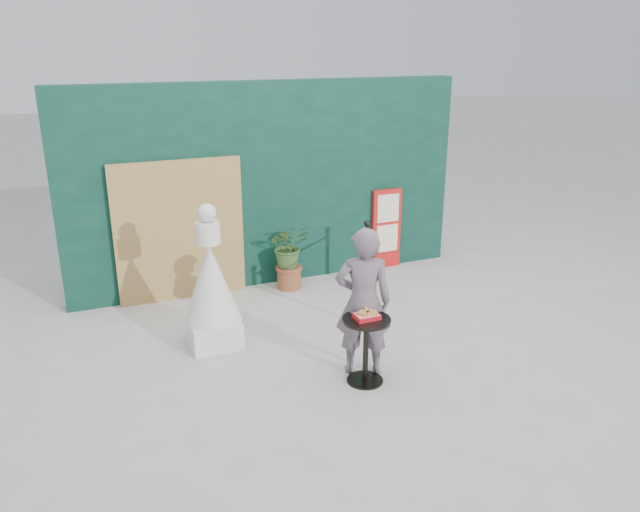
% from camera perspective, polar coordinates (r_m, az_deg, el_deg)
% --- Properties ---
extents(ground, '(60.00, 60.00, 0.00)m').
position_cam_1_polar(ground, '(7.14, 3.79, -10.55)').
color(ground, '#ADAAA5').
rests_on(ground, ground).
extents(back_wall, '(6.00, 0.30, 3.00)m').
position_cam_1_polar(back_wall, '(9.35, -4.66, 6.52)').
color(back_wall, black).
rests_on(back_wall, ground).
extents(bamboo_fence, '(1.80, 0.08, 2.00)m').
position_cam_1_polar(bamboo_fence, '(8.95, -12.69, 2.23)').
color(bamboo_fence, tan).
rests_on(bamboo_fence, ground).
extents(woman, '(0.73, 0.61, 1.69)m').
position_cam_1_polar(woman, '(6.79, 3.97, -4.21)').
color(woman, '#685964').
rests_on(woman, ground).
extents(menu_board, '(0.50, 0.07, 1.30)m').
position_cam_1_polar(menu_board, '(10.13, 6.09, 2.49)').
color(menu_board, red).
rests_on(menu_board, ground).
extents(statue, '(0.69, 0.69, 1.77)m').
position_cam_1_polar(statue, '(7.54, -9.90, -3.01)').
color(statue, silver).
rests_on(statue, ground).
extents(cafe_table, '(0.52, 0.52, 0.75)m').
position_cam_1_polar(cafe_table, '(6.74, 4.23, -7.67)').
color(cafe_table, black).
rests_on(cafe_table, ground).
extents(food_basket, '(0.26, 0.19, 0.11)m').
position_cam_1_polar(food_basket, '(6.62, 4.29, -5.42)').
color(food_basket, red).
rests_on(food_basket, cafe_table).
extents(planter, '(0.59, 0.51, 1.00)m').
position_cam_1_polar(planter, '(9.21, -2.89, 0.42)').
color(planter, brown).
rests_on(planter, ground).
extents(stanchion_barrier, '(0.84, 1.54, 1.03)m').
position_cam_1_polar(stanchion_barrier, '(8.65, 4.42, -1.49)').
color(stanchion_barrier, black).
rests_on(stanchion_barrier, ground).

